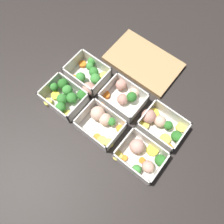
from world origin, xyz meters
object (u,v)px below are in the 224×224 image
container_far_center (124,96)px  container_far_left (89,76)px  container_near_right (142,156)px  container_far_right (160,125)px  container_near_left (66,96)px  container_near_center (102,122)px

container_far_center → container_far_left: bearing=-173.4°
container_far_center → container_near_right: bearing=-37.6°
container_near_right → container_far_center: (-0.18, 0.14, -0.00)m
container_far_left → container_far_center: 0.15m
container_near_right → container_far_right: same height
container_near_left → container_far_right: 0.35m
container_far_center → container_far_right: 0.16m
container_near_left → container_far_left: same height
container_near_left → container_far_left: size_ratio=0.94×
container_near_center → container_far_center: (0.00, 0.13, -0.00)m
container_near_left → container_near_right: (0.34, -0.00, -0.00)m
container_near_left → container_far_right: size_ratio=0.87×
container_near_right → container_far_center: 0.22m
container_near_left → container_far_center: bearing=39.3°
container_near_right → container_far_left: (-0.33, 0.12, 0.00)m
container_near_center → container_far_center: same height
container_near_right → container_far_left: 0.35m
container_far_left → container_far_right: 0.31m
container_near_left → container_near_center: bearing=1.9°
container_near_left → container_far_right: same height
container_far_center → container_far_right: size_ratio=0.90×
container_near_left → container_near_right: 0.34m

